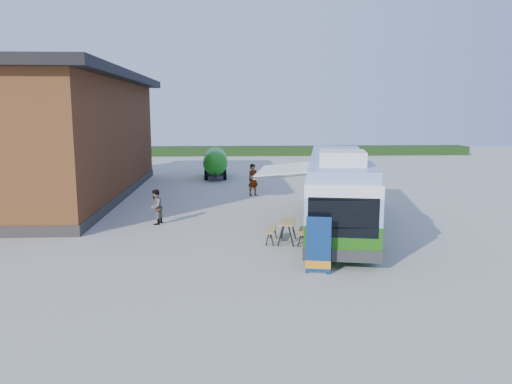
{
  "coord_description": "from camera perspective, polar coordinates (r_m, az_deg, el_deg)",
  "views": [
    {
      "loc": [
        -0.09,
        -20.75,
        5.29
      ],
      "look_at": [
        1.11,
        2.76,
        1.4
      ],
      "focal_mm": 35.0,
      "sensor_mm": 36.0,
      "label": 1
    }
  ],
  "objects": [
    {
      "name": "hedge",
      "position": [
        59.5,
        4.93,
        4.73
      ],
      "size": [
        40.0,
        3.0,
        1.0
      ],
      "primitive_type": "cube",
      "color": "#264419",
      "rests_on": "ground"
    },
    {
      "name": "slurry_tanker",
      "position": [
        39.24,
        -4.66,
        3.54
      ],
      "size": [
        1.9,
        6.18,
        2.28
      ],
      "rotation": [
        0.0,
        0.0,
        0.02
      ],
      "color": "#1C8818",
      "rests_on": "ground"
    },
    {
      "name": "barn",
      "position": [
        32.51,
        -21.7,
        5.73
      ],
      "size": [
        9.6,
        21.2,
        7.5
      ],
      "color": "brown",
      "rests_on": "ground"
    },
    {
      "name": "ground",
      "position": [
        21.42,
        -2.6,
        -4.93
      ],
      "size": [
        100.0,
        100.0,
        0.0
      ],
      "primitive_type": "plane",
      "color": "#BCB7AD",
      "rests_on": "ground"
    },
    {
      "name": "bus",
      "position": [
        22.53,
        9.35,
        0.39
      ],
      "size": [
        4.85,
        12.67,
        3.81
      ],
      "rotation": [
        0.0,
        0.0,
        -0.18
      ],
      "color": "#1E7112",
      "rests_on": "ground"
    },
    {
      "name": "picnic_table",
      "position": [
        20.08,
        3.58,
        -3.98
      ],
      "size": [
        1.79,
        1.66,
        0.88
      ],
      "rotation": [
        0.0,
        0.0,
        -0.21
      ],
      "color": "#AD8151",
      "rests_on": "ground"
    },
    {
      "name": "person_b",
      "position": [
        23.67,
        -11.39,
        -1.69
      ],
      "size": [
        0.81,
        0.93,
        1.64
      ],
      "primitive_type": "imported",
      "rotation": [
        0.0,
        0.0,
        -1.83
      ],
      "color": "#999999",
      "rests_on": "ground"
    },
    {
      "name": "banner",
      "position": [
        16.39,
        7.13,
        -6.68
      ],
      "size": [
        0.82,
        0.28,
        1.9
      ],
      "rotation": [
        0.0,
        0.0,
        -0.18
      ],
      "color": "navy",
      "rests_on": "ground"
    },
    {
      "name": "awning",
      "position": [
        22.41,
        4.04,
        2.93
      ],
      "size": [
        3.28,
        4.54,
        0.52
      ],
      "rotation": [
        0.0,
        0.0,
        -0.18
      ],
      "color": "white",
      "rests_on": "ground"
    },
    {
      "name": "person_a",
      "position": [
        31.02,
        -0.32,
        1.41
      ],
      "size": [
        0.86,
        0.77,
        1.98
      ],
      "primitive_type": "imported",
      "rotation": [
        0.0,
        0.0,
        0.52
      ],
      "color": "#999999",
      "rests_on": "ground"
    }
  ]
}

